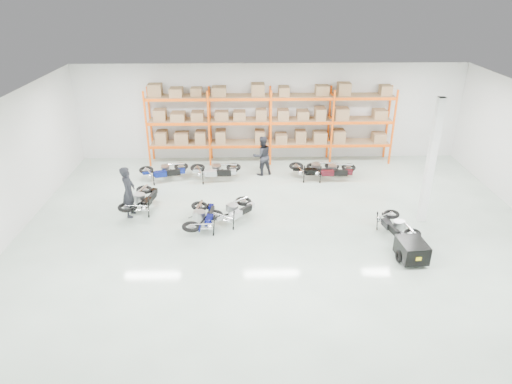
{
  "coord_description": "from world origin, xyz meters",
  "views": [
    {
      "loc": [
        -1.14,
        -13.9,
        8.02
      ],
      "look_at": [
        -0.8,
        0.69,
        1.1
      ],
      "focal_mm": 32.0,
      "sensor_mm": 36.0,
      "label": 1
    }
  ],
  "objects_px": {
    "trailer": "(412,250)",
    "moto_back_d": "(332,167)",
    "moto_touring_right": "(396,222)",
    "moto_back_a": "(164,168)",
    "moto_back_b": "(215,167)",
    "moto_back_c": "(315,166)",
    "moto_blue_centre": "(202,214)",
    "person_left": "(129,192)",
    "person_back": "(262,156)",
    "moto_silver_left": "(234,207)",
    "moto_black_far_left": "(141,196)"
  },
  "relations": [
    {
      "from": "moto_back_b",
      "to": "person_back",
      "type": "relative_size",
      "value": 1.06
    },
    {
      "from": "moto_back_c",
      "to": "person_left",
      "type": "bearing_deg",
      "value": 114.3
    },
    {
      "from": "moto_silver_left",
      "to": "trailer",
      "type": "relative_size",
      "value": 1.05
    },
    {
      "from": "moto_back_d",
      "to": "moto_silver_left",
      "type": "bearing_deg",
      "value": 135.44
    },
    {
      "from": "trailer",
      "to": "moto_back_d",
      "type": "height_order",
      "value": "moto_back_d"
    },
    {
      "from": "moto_touring_right",
      "to": "person_back",
      "type": "xyz_separation_m",
      "value": [
        -4.36,
        5.39,
        0.38
      ]
    },
    {
      "from": "moto_back_a",
      "to": "person_back",
      "type": "distance_m",
      "value": 4.28
    },
    {
      "from": "moto_back_a",
      "to": "person_left",
      "type": "relative_size",
      "value": 0.94
    },
    {
      "from": "moto_silver_left",
      "to": "moto_black_far_left",
      "type": "height_order",
      "value": "moto_black_far_left"
    },
    {
      "from": "moto_black_far_left",
      "to": "trailer",
      "type": "height_order",
      "value": "moto_black_far_left"
    },
    {
      "from": "moto_touring_right",
      "to": "moto_back_a",
      "type": "relative_size",
      "value": 0.92
    },
    {
      "from": "moto_silver_left",
      "to": "moto_back_c",
      "type": "bearing_deg",
      "value": -88.92
    },
    {
      "from": "moto_blue_centre",
      "to": "moto_touring_right",
      "type": "relative_size",
      "value": 1.11
    },
    {
      "from": "moto_blue_centre",
      "to": "moto_back_b",
      "type": "height_order",
      "value": "moto_back_b"
    },
    {
      "from": "moto_silver_left",
      "to": "moto_back_a",
      "type": "bearing_deg",
      "value": -6.97
    },
    {
      "from": "moto_blue_centre",
      "to": "trailer",
      "type": "xyz_separation_m",
      "value": [
        6.62,
        -2.25,
        -0.15
      ]
    },
    {
      "from": "trailer",
      "to": "moto_back_c",
      "type": "height_order",
      "value": "moto_back_c"
    },
    {
      "from": "moto_touring_right",
      "to": "moto_back_a",
      "type": "height_order",
      "value": "moto_back_a"
    },
    {
      "from": "moto_blue_centre",
      "to": "moto_back_b",
      "type": "distance_m",
      "value": 4.21
    },
    {
      "from": "moto_back_b",
      "to": "person_left",
      "type": "relative_size",
      "value": 0.98
    },
    {
      "from": "moto_back_a",
      "to": "moto_blue_centre",
      "type": "bearing_deg",
      "value": -169.19
    },
    {
      "from": "moto_black_far_left",
      "to": "moto_back_d",
      "type": "height_order",
      "value": "moto_black_far_left"
    },
    {
      "from": "person_back",
      "to": "moto_back_b",
      "type": "bearing_deg",
      "value": -6.59
    },
    {
      "from": "person_left",
      "to": "moto_blue_centre",
      "type": "bearing_deg",
      "value": -108.01
    },
    {
      "from": "moto_silver_left",
      "to": "moto_back_c",
      "type": "xyz_separation_m",
      "value": [
        3.45,
        3.77,
        0.04
      ]
    },
    {
      "from": "moto_silver_left",
      "to": "trailer",
      "type": "distance_m",
      "value": 6.18
    },
    {
      "from": "trailer",
      "to": "moto_touring_right",
      "type": "bearing_deg",
      "value": 85.23
    },
    {
      "from": "person_left",
      "to": "moto_back_c",
      "type": "bearing_deg",
      "value": -63.49
    },
    {
      "from": "moto_back_b",
      "to": "moto_back_d",
      "type": "xyz_separation_m",
      "value": [
        5.03,
        -0.05,
        -0.01
      ]
    },
    {
      "from": "moto_back_d",
      "to": "moto_back_b",
      "type": "bearing_deg",
      "value": 93.64
    },
    {
      "from": "moto_black_far_left",
      "to": "moto_back_b",
      "type": "height_order",
      "value": "moto_back_b"
    },
    {
      "from": "moto_touring_right",
      "to": "moto_back_d",
      "type": "bearing_deg",
      "value": 93.49
    },
    {
      "from": "moto_silver_left",
      "to": "moto_black_far_left",
      "type": "distance_m",
      "value": 3.6
    },
    {
      "from": "moto_black_far_left",
      "to": "moto_back_d",
      "type": "distance_m",
      "value": 8.12
    },
    {
      "from": "moto_silver_left",
      "to": "moto_back_d",
      "type": "xyz_separation_m",
      "value": [
        4.16,
        3.65,
        0.03
      ]
    },
    {
      "from": "moto_black_far_left",
      "to": "person_left",
      "type": "relative_size",
      "value": 0.96
    },
    {
      "from": "moto_black_far_left",
      "to": "person_left",
      "type": "distance_m",
      "value": 0.66
    },
    {
      "from": "moto_back_c",
      "to": "moto_back_d",
      "type": "distance_m",
      "value": 0.72
    },
    {
      "from": "moto_blue_centre",
      "to": "person_back",
      "type": "xyz_separation_m",
      "value": [
        2.26,
        4.75,
        0.33
      ]
    },
    {
      "from": "moto_blue_centre",
      "to": "moto_back_a",
      "type": "bearing_deg",
      "value": -59.26
    },
    {
      "from": "moto_silver_left",
      "to": "moto_back_d",
      "type": "distance_m",
      "value": 5.54
    },
    {
      "from": "moto_touring_right",
      "to": "moto_back_a",
      "type": "bearing_deg",
      "value": 138.02
    },
    {
      "from": "moto_touring_right",
      "to": "moto_back_d",
      "type": "xyz_separation_m",
      "value": [
        -1.37,
        4.81,
        0.06
      ]
    },
    {
      "from": "moto_blue_centre",
      "to": "moto_back_b",
      "type": "bearing_deg",
      "value": -87.39
    },
    {
      "from": "moto_back_d",
      "to": "moto_back_c",
      "type": "bearing_deg",
      "value": 85.07
    },
    {
      "from": "moto_silver_left",
      "to": "person_left",
      "type": "height_order",
      "value": "person_left"
    },
    {
      "from": "moto_silver_left",
      "to": "trailer",
      "type": "xyz_separation_m",
      "value": [
        5.53,
        -2.75,
        -0.13
      ]
    },
    {
      "from": "moto_back_c",
      "to": "person_left",
      "type": "distance_m",
      "value": 7.97
    },
    {
      "from": "moto_blue_centre",
      "to": "person_left",
      "type": "height_order",
      "value": "person_left"
    },
    {
      "from": "moto_black_far_left",
      "to": "moto_back_a",
      "type": "distance_m",
      "value": 2.85
    }
  ]
}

